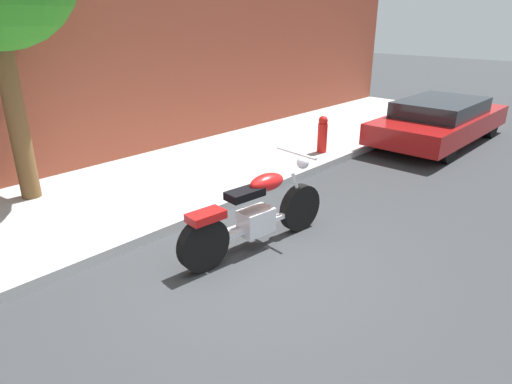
# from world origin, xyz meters

# --- Properties ---
(ground_plane) EXTENTS (60.00, 60.00, 0.00)m
(ground_plane) POSITION_xyz_m (0.00, 0.00, 0.00)
(ground_plane) COLOR #303335
(sidewalk) EXTENTS (21.99, 3.16, 0.14)m
(sidewalk) POSITION_xyz_m (0.00, 2.93, 0.07)
(sidewalk) COLOR #ABABAB
(sidewalk) RESTS_ON ground
(motorcycle) EXTENTS (2.29, 0.70, 1.16)m
(motorcycle) POSITION_xyz_m (0.48, 0.23, 0.46)
(motorcycle) COLOR black
(motorcycle) RESTS_ON ground
(parked_car_red) EXTENTS (4.32, 1.71, 1.03)m
(parked_car_red) POSITION_xyz_m (7.11, 0.53, 0.55)
(parked_car_red) COLOR black
(parked_car_red) RESTS_ON ground
(fire_hydrant) EXTENTS (0.20, 0.20, 0.91)m
(fire_hydrant) POSITION_xyz_m (4.26, 1.84, 0.46)
(fire_hydrant) COLOR red
(fire_hydrant) RESTS_ON ground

